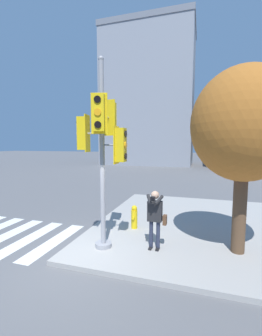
{
  "coord_description": "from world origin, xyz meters",
  "views": [
    {
      "loc": [
        3.13,
        -5.03,
        3.07
      ],
      "look_at": [
        1.35,
        0.76,
        2.43
      ],
      "focal_mm": 24.0,
      "sensor_mm": 36.0,
      "label": 1
    }
  ],
  "objects_px": {
    "traffic_signal_pole": "(103,141)",
    "street_tree": "(244,126)",
    "person_photographer": "(155,214)",
    "fire_hydrant": "(134,217)"
  },
  "relations": [
    {
      "from": "street_tree",
      "to": "person_photographer",
      "type": "bearing_deg",
      "value": -167.97
    },
    {
      "from": "traffic_signal_pole",
      "to": "person_photographer",
      "type": "relative_size",
      "value": 3.19
    },
    {
      "from": "person_photographer",
      "to": "fire_hydrant",
      "type": "relative_size",
      "value": 2.02
    },
    {
      "from": "traffic_signal_pole",
      "to": "fire_hydrant",
      "type": "height_order",
      "value": "traffic_signal_pole"
    },
    {
      "from": "traffic_signal_pole",
      "to": "street_tree",
      "type": "relative_size",
      "value": 1.07
    },
    {
      "from": "person_photographer",
      "to": "street_tree",
      "type": "distance_m",
      "value": 3.31
    },
    {
      "from": "traffic_signal_pole",
      "to": "fire_hydrant",
      "type": "distance_m",
      "value": 3.14
    },
    {
      "from": "street_tree",
      "to": "fire_hydrant",
      "type": "distance_m",
      "value": 4.48
    },
    {
      "from": "traffic_signal_pole",
      "to": "person_photographer",
      "type": "xyz_separation_m",
      "value": [
        1.41,
        0.34,
        -2.05
      ]
    },
    {
      "from": "traffic_signal_pole",
      "to": "street_tree",
      "type": "xyz_separation_m",
      "value": [
        3.61,
        0.8,
        0.38
      ]
    }
  ]
}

